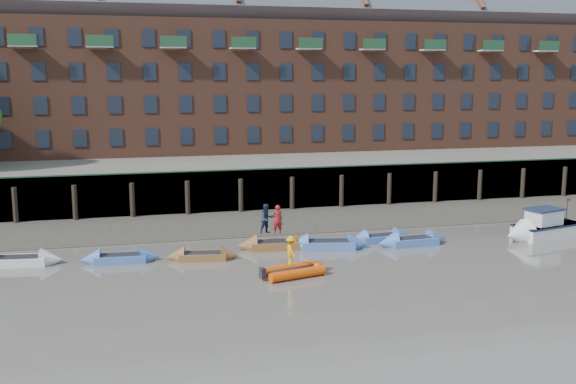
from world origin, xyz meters
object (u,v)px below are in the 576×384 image
object	(u,v)px
rib_tender	(295,271)
person_rower_b	(267,219)
rowboat_2	(203,256)
rowboat_5	(381,238)
motor_launch	(537,229)
rowboat_1	(120,258)
rowboat_6	(413,241)
person_rower_a	(277,219)
rowboat_0	(19,261)
person_rib_crew	(291,251)
rowboat_3	(276,245)
rowboat_4	(328,244)

from	to	relation	value
rib_tender	person_rower_b	world-z (taller)	person_rower_b
rowboat_2	rowboat_5	distance (m)	11.47
rib_tender	motor_launch	xyz separation A→B (m)	(17.04, 4.13, 0.36)
rowboat_1	rowboat_6	xyz separation A→B (m)	(17.48, -0.34, 0.01)
rowboat_2	person_rower_a	bearing A→B (deg)	24.72
rowboat_0	person_rower_a	bearing A→B (deg)	6.70
person_rower_a	rowboat_6	bearing A→B (deg)	169.69
motor_launch	person_rower_b	xyz separation A→B (m)	(-17.27, 1.73, 1.20)
person_rib_crew	person_rower_a	bearing A→B (deg)	-7.84
person_rower_a	motor_launch	bearing A→B (deg)	172.30
rowboat_3	rowboat_4	world-z (taller)	rowboat_4
rib_tender	person_rower_b	xyz separation A→B (m)	(-0.22, 5.86, 1.56)
rowboat_3	rowboat_4	size ratio (longest dim) A/B	0.93
rowboat_6	person_rower_a	distance (m)	8.51
rowboat_3	person_rib_crew	bearing A→B (deg)	-89.72
rib_tender	person_rib_crew	xyz separation A→B (m)	(-0.19, -0.01, 1.09)
rowboat_0	rib_tender	bearing A→B (deg)	-14.83
person_rower_a	rib_tender	bearing A→B (deg)	83.63
rib_tender	person_rib_crew	bearing A→B (deg)	169.54
rowboat_2	rowboat_6	xyz separation A→B (m)	(12.95, 0.25, 0.03)
rib_tender	person_rower_a	world-z (taller)	person_rower_a
rowboat_1	rowboat_2	xyz separation A→B (m)	(4.53, -0.59, -0.01)
rowboat_0	person_rower_a	distance (m)	14.70
rowboat_0	rowboat_3	xyz separation A→B (m)	(14.52, 0.07, -0.00)
motor_launch	rib_tender	bearing A→B (deg)	-0.78
rowboat_0	motor_launch	distance (m)	31.33
rowboat_1	rib_tender	size ratio (longest dim) A/B	1.25
person_rower_b	person_rower_a	bearing A→B (deg)	-42.09
person_rower_a	rowboat_3	bearing A→B (deg)	-3.87
rowboat_5	rowboat_4	bearing A→B (deg)	-171.89
rowboat_5	motor_launch	world-z (taller)	motor_launch
rowboat_3	rowboat_5	xyz separation A→B (m)	(6.80, 0.18, -0.02)
motor_launch	person_rib_crew	bearing A→B (deg)	-0.88
rowboat_4	person_rower_a	world-z (taller)	person_rower_a
rowboat_2	rowboat_3	world-z (taller)	rowboat_3
rowboat_1	person_rower_b	bearing A→B (deg)	9.68
rowboat_1	person_rib_crew	distance (m)	9.96
rowboat_3	rowboat_6	size ratio (longest dim) A/B	1.01
rowboat_2	person_rower_a	xyz separation A→B (m)	(4.66, 1.37, 1.58)
rowboat_4	person_rib_crew	size ratio (longest dim) A/B	3.21
motor_launch	person_rower_b	bearing A→B (deg)	-20.11
rowboat_2	person_rower_a	distance (m)	5.11
person_rower_a	rowboat_4	bearing A→B (deg)	163.82
rowboat_0	rowboat_4	bearing A→B (deg)	4.32
rowboat_4	rowboat_1	bearing A→B (deg)	-168.73
rowboat_3	motor_launch	bearing A→B (deg)	-0.11
rowboat_6	person_rower_b	bearing A→B (deg)	167.65
rowboat_4	rowboat_5	world-z (taller)	rowboat_4
rowboat_0	motor_launch	world-z (taller)	motor_launch
rowboat_5	rib_tender	bearing A→B (deg)	-146.09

